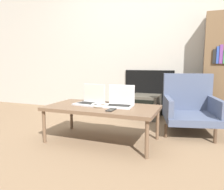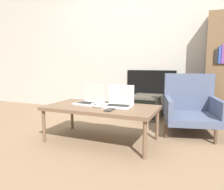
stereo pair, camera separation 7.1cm
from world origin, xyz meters
name	(u,v)px [view 1 (the left image)]	position (x,y,z in m)	size (l,w,h in m)	color
ground_plane	(90,150)	(0.00, 0.00, 0.00)	(14.00, 14.00, 0.00)	#7A6047
wall_back	(139,37)	(0.00, 1.81, 1.28)	(7.00, 0.08, 2.60)	#ADA89E
table	(102,109)	(0.00, 0.29, 0.36)	(1.20, 0.63, 0.39)	brown
laptop_left	(91,100)	(-0.18, 0.37, 0.44)	(0.32, 0.28, 0.23)	#B2B2B7
laptop_right	(120,102)	(0.18, 0.37, 0.44)	(0.31, 0.26, 0.23)	silver
headphones	(100,105)	(-0.02, 0.28, 0.40)	(0.19, 0.19, 0.03)	beige
phone	(111,110)	(0.17, 0.13, 0.39)	(0.07, 0.14, 0.01)	black
tv	(145,106)	(0.20, 1.52, 0.18)	(0.43, 0.48, 0.36)	#4C473D
armchair	(189,105)	(0.87, 1.05, 0.33)	(0.76, 0.79, 0.72)	#47516B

